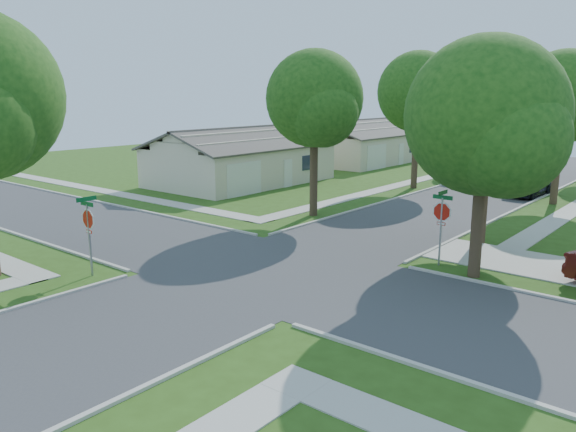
{
  "coord_description": "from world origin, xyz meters",
  "views": [
    {
      "loc": [
        13.54,
        -15.47,
        6.61
      ],
      "look_at": [
        -1.02,
        2.29,
        1.6
      ],
      "focal_mm": 35.0,
      "sensor_mm": 36.0,
      "label": 1
    }
  ],
  "objects_px": {
    "tree_w_near": "(315,103)",
    "car_curb_west": "(524,157)",
    "tree_e_near": "(490,117)",
    "tree_e_mid": "(565,100)",
    "stop_sign_sw": "(88,222)",
    "car_curb_east": "(529,184)",
    "tree_w_mid": "(419,96)",
    "house_nw_far": "(362,147)",
    "stop_sign_ne": "(442,215)",
    "tree_w_far": "(486,107)",
    "tree_ne_corner": "(487,124)",
    "house_nw_near": "(241,163)"
  },
  "relations": [
    {
      "from": "tree_w_near",
      "to": "car_curb_west",
      "type": "distance_m",
      "value": 32.61
    },
    {
      "from": "tree_e_near",
      "to": "car_curb_west",
      "type": "xyz_separation_m",
      "value": [
        -7.95,
        32.11,
        -5.03
      ]
    },
    {
      "from": "tree_e_mid",
      "to": "car_curb_west",
      "type": "bearing_deg",
      "value": 111.59
    },
    {
      "from": "stop_sign_sw",
      "to": "car_curb_east",
      "type": "height_order",
      "value": "stop_sign_sw"
    },
    {
      "from": "stop_sign_sw",
      "to": "tree_w_mid",
      "type": "height_order",
      "value": "tree_w_mid"
    },
    {
      "from": "house_nw_far",
      "to": "stop_sign_sw",
      "type": "bearing_deg",
      "value": -72.9
    },
    {
      "from": "stop_sign_ne",
      "to": "tree_e_near",
      "type": "height_order",
      "value": "tree_e_near"
    },
    {
      "from": "tree_w_near",
      "to": "tree_w_far",
      "type": "bearing_deg",
      "value": 90.01
    },
    {
      "from": "tree_w_mid",
      "to": "tree_ne_corner",
      "type": "bearing_deg",
      "value": -56.78
    },
    {
      "from": "stop_sign_sw",
      "to": "tree_e_mid",
      "type": "distance_m",
      "value": 27.71
    },
    {
      "from": "tree_e_mid",
      "to": "tree_w_near",
      "type": "height_order",
      "value": "tree_e_mid"
    },
    {
      "from": "tree_e_mid",
      "to": "house_nw_far",
      "type": "bearing_deg",
      "value": 152.09
    },
    {
      "from": "car_curb_east",
      "to": "tree_e_mid",
      "type": "bearing_deg",
      "value": -39.61
    },
    {
      "from": "car_curb_west",
      "to": "tree_w_near",
      "type": "bearing_deg",
      "value": 85.79
    },
    {
      "from": "tree_w_near",
      "to": "house_nw_far",
      "type": "xyz_separation_m",
      "value": [
        -11.35,
        22.99,
        -4.6
      ]
    },
    {
      "from": "car_curb_east",
      "to": "house_nw_far",
      "type": "bearing_deg",
      "value": 157.84
    },
    {
      "from": "stop_sign_sw",
      "to": "tree_e_near",
      "type": "relative_size",
      "value": 0.36
    },
    {
      "from": "tree_e_mid",
      "to": "car_curb_east",
      "type": "bearing_deg",
      "value": 136.77
    },
    {
      "from": "house_nw_far",
      "to": "house_nw_near",
      "type": "bearing_deg",
      "value": -90.0
    },
    {
      "from": "car_curb_east",
      "to": "car_curb_west",
      "type": "bearing_deg",
      "value": 111.49
    },
    {
      "from": "stop_sign_sw",
      "to": "stop_sign_ne",
      "type": "bearing_deg",
      "value": 45.0
    },
    {
      "from": "tree_w_far",
      "to": "car_curb_west",
      "type": "xyz_separation_m",
      "value": [
        1.45,
        7.11,
        -4.89
      ]
    },
    {
      "from": "tree_e_mid",
      "to": "car_curb_east",
      "type": "height_order",
      "value": "tree_e_mid"
    },
    {
      "from": "tree_w_mid",
      "to": "tree_w_far",
      "type": "bearing_deg",
      "value": 90.05
    },
    {
      "from": "tree_w_near",
      "to": "house_nw_far",
      "type": "distance_m",
      "value": 26.05
    },
    {
      "from": "tree_w_near",
      "to": "tree_w_mid",
      "type": "bearing_deg",
      "value": 89.98
    },
    {
      "from": "tree_ne_corner",
      "to": "house_nw_near",
      "type": "distance_m",
      "value": 25.15
    },
    {
      "from": "house_nw_far",
      "to": "car_curb_east",
      "type": "distance_m",
      "value": 20.7
    },
    {
      "from": "tree_e_mid",
      "to": "tree_w_mid",
      "type": "xyz_separation_m",
      "value": [
        -9.4,
        0.0,
        0.24
      ]
    },
    {
      "from": "stop_sign_ne",
      "to": "tree_e_mid",
      "type": "distance_m",
      "value": 16.84
    },
    {
      "from": "tree_ne_corner",
      "to": "house_nw_near",
      "type": "bearing_deg",
      "value": 154.23
    },
    {
      "from": "tree_e_near",
      "to": "tree_e_mid",
      "type": "distance_m",
      "value": 12.02
    },
    {
      "from": "stop_sign_sw",
      "to": "tree_w_mid",
      "type": "bearing_deg",
      "value": 89.87
    },
    {
      "from": "car_curb_west",
      "to": "tree_w_far",
      "type": "bearing_deg",
      "value": 76.83
    },
    {
      "from": "stop_sign_ne",
      "to": "tree_e_near",
      "type": "relative_size",
      "value": 0.36
    },
    {
      "from": "tree_ne_corner",
      "to": "car_curb_west",
      "type": "relative_size",
      "value": 2.04
    },
    {
      "from": "tree_ne_corner",
      "to": "car_curb_east",
      "type": "relative_size",
      "value": 1.84
    },
    {
      "from": "tree_e_near",
      "to": "house_nw_far",
      "type": "height_order",
      "value": "tree_e_near"
    },
    {
      "from": "tree_e_near",
      "to": "tree_ne_corner",
      "type": "height_order",
      "value": "tree_ne_corner"
    },
    {
      "from": "house_nw_near",
      "to": "tree_e_near",
      "type": "bearing_deg",
      "value": -16.11
    },
    {
      "from": "tree_w_mid",
      "to": "car_curb_east",
      "type": "distance_m",
      "value": 9.45
    },
    {
      "from": "tree_w_mid",
      "to": "tree_ne_corner",
      "type": "relative_size",
      "value": 1.1
    },
    {
      "from": "tree_w_near",
      "to": "tree_e_near",
      "type": "bearing_deg",
      "value": -0.0
    },
    {
      "from": "car_curb_west",
      "to": "tree_e_near",
      "type": "bearing_deg",
      "value": 102.28
    },
    {
      "from": "tree_ne_corner",
      "to": "house_nw_far",
      "type": "xyz_separation_m",
      "value": [
        -22.35,
        27.79,
        -4.08
      ]
    },
    {
      "from": "tree_e_near",
      "to": "tree_w_near",
      "type": "xyz_separation_m",
      "value": [
        -9.4,
        0.0,
        0.47
      ]
    },
    {
      "from": "stop_sign_ne",
      "to": "tree_ne_corner",
      "type": "bearing_deg",
      "value": -16.55
    },
    {
      "from": "tree_ne_corner",
      "to": "car_curb_west",
      "type": "distance_m",
      "value": 38.45
    },
    {
      "from": "stop_sign_ne",
      "to": "house_nw_near",
      "type": "bearing_deg",
      "value": 153.54
    },
    {
      "from": "tree_e_near",
      "to": "tree_ne_corner",
      "type": "bearing_deg",
      "value": -71.47
    }
  ]
}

